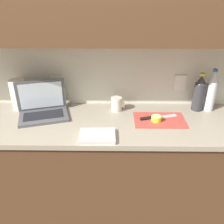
# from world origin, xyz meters

# --- Properties ---
(ground_plane) EXTENTS (12.00, 12.00, 0.00)m
(ground_plane) POSITION_xyz_m (0.00, 0.00, 0.00)
(ground_plane) COLOR brown
(ground_plane) RESTS_ON ground
(wall_back) EXTENTS (5.20, 0.38, 2.60)m
(wall_back) POSITION_xyz_m (0.00, 0.22, 1.56)
(wall_back) COLOR silver
(wall_back) RESTS_ON ground_plane
(counter_unit) EXTENTS (2.35, 0.58, 0.91)m
(counter_unit) POSITION_xyz_m (-0.02, 0.00, 0.47)
(counter_unit) COLOR brown
(counter_unit) RESTS_ON ground_plane
(laptop) EXTENTS (0.39, 0.32, 0.24)m
(laptop) POSITION_xyz_m (-0.32, 0.09, 0.97)
(laptop) COLOR #515156
(laptop) RESTS_ON counter_unit
(cutting_board) EXTENTS (0.35, 0.22, 0.01)m
(cutting_board) POSITION_xyz_m (0.51, 0.02, 0.92)
(cutting_board) COLOR #D1473D
(cutting_board) RESTS_ON counter_unit
(knife) EXTENTS (0.27, 0.11, 0.02)m
(knife) POSITION_xyz_m (0.46, 0.03, 0.93)
(knife) COLOR silver
(knife) RESTS_ON cutting_board
(lemon_half_cut) EXTENTS (0.07, 0.07, 0.04)m
(lemon_half_cut) POSITION_xyz_m (0.48, -0.00, 0.94)
(lemon_half_cut) COLOR yellow
(lemon_half_cut) RESTS_ON cutting_board
(bottle_green_soda) EXTENTS (0.08, 0.08, 0.29)m
(bottle_green_soda) POSITION_xyz_m (0.82, 0.19, 1.05)
(bottle_green_soda) COLOR #333338
(bottle_green_soda) RESTS_ON counter_unit
(bottle_oil_tall) EXTENTS (0.07, 0.07, 0.32)m
(bottle_oil_tall) POSITION_xyz_m (0.90, 0.19, 1.06)
(bottle_oil_tall) COLOR silver
(bottle_oil_tall) RESTS_ON counter_unit
(measuring_cup) EXTENTS (0.10, 0.08, 0.10)m
(measuring_cup) POSITION_xyz_m (0.21, 0.17, 0.97)
(measuring_cup) COLOR silver
(measuring_cup) RESTS_ON counter_unit
(paper_towel_roll) EXTENTS (0.12, 0.12, 0.23)m
(paper_towel_roll) POSITION_xyz_m (-0.53, 0.20, 1.03)
(paper_towel_roll) COLOR white
(paper_towel_roll) RESTS_ON counter_unit
(dish_towel) EXTENTS (0.22, 0.17, 0.02)m
(dish_towel) POSITION_xyz_m (0.09, -0.21, 0.93)
(dish_towel) COLOR silver
(dish_towel) RESTS_ON counter_unit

